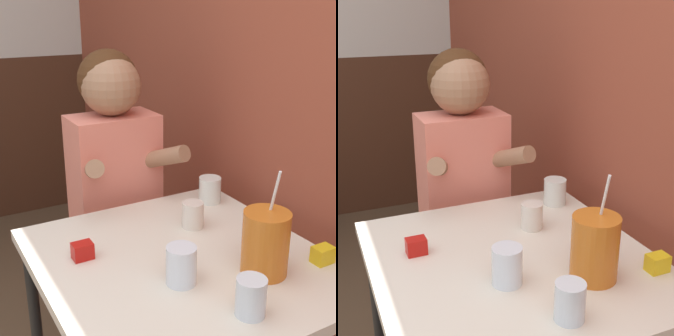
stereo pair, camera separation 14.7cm
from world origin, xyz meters
TOP-DOWN VIEW (x-y plane):
  - brick_wall_right at (1.16, 1.30)m, footprint 0.08×4.61m
  - main_table at (0.64, 0.43)m, footprint 0.81×0.87m
  - person_seated at (0.68, 1.03)m, footprint 0.42×0.42m
  - cocktail_pitcher at (0.80, 0.25)m, footprint 0.13×0.13m
  - glass_near_pitcher at (0.57, 0.32)m, footprint 0.08×0.08m
  - glass_center at (0.95, 0.73)m, footprint 0.08×0.08m
  - glass_far_side at (0.78, 0.58)m, footprint 0.07×0.07m
  - glass_by_brick at (0.65, 0.12)m, footprint 0.07×0.07m
  - condiment_ketchup at (0.38, 0.57)m, footprint 0.06×0.04m
  - condiment_mustard at (0.98, 0.21)m, footprint 0.06×0.04m

SIDE VIEW (x-z plane):
  - main_table at x=0.64m, z-range 0.29..1.01m
  - person_seated at x=0.68m, z-range 0.06..1.34m
  - condiment_ketchup at x=0.38m, z-range 0.72..0.77m
  - condiment_mustard at x=0.98m, z-range 0.72..0.77m
  - glass_far_side at x=0.78m, z-range 0.72..0.81m
  - glass_center at x=0.95m, z-range 0.72..0.82m
  - glass_by_brick at x=0.65m, z-range 0.72..0.82m
  - glass_near_pitcher at x=0.57m, z-range 0.72..0.83m
  - cocktail_pitcher at x=0.80m, z-range 0.66..0.97m
  - brick_wall_right at x=1.16m, z-range 0.00..2.70m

